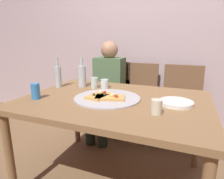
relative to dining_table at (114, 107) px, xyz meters
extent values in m
plane|color=brown|center=(0.00, 0.00, -0.67)|extent=(8.00, 8.00, 0.00)
cube|color=#B29EA3|center=(0.00, 1.23, 0.63)|extent=(6.00, 0.10, 2.60)
cube|color=olive|center=(0.00, 0.00, 0.05)|extent=(1.42, 1.05, 0.04)
cylinder|color=olive|center=(-0.65, -0.46, -0.32)|extent=(0.06, 0.06, 0.70)
cylinder|color=olive|center=(-0.65, 0.46, -0.32)|extent=(0.06, 0.06, 0.70)
cylinder|color=olive|center=(0.65, 0.46, -0.32)|extent=(0.06, 0.06, 0.70)
cylinder|color=#ADADB2|center=(-0.05, -0.03, 0.08)|extent=(0.51, 0.51, 0.01)
cube|color=tan|center=(-0.12, -0.04, 0.09)|extent=(0.16, 0.24, 0.02)
sphere|color=#EAD184|center=(-0.11, -0.02, 0.11)|extent=(0.04, 0.04, 0.04)
sphere|color=#2D381E|center=(-0.14, -0.07, 0.11)|extent=(0.02, 0.02, 0.02)
sphere|color=#B22D23|center=(-0.09, 0.01, 0.11)|extent=(0.03, 0.03, 0.03)
cube|color=tan|center=(-0.02, -0.05, 0.09)|extent=(0.25, 0.19, 0.02)
sphere|color=#EAD184|center=(0.00, -0.05, 0.11)|extent=(0.04, 0.04, 0.04)
sphere|color=#2D381E|center=(-0.06, -0.05, 0.11)|extent=(0.02, 0.02, 0.02)
sphere|color=#B22D23|center=(0.04, -0.06, 0.11)|extent=(0.03, 0.03, 0.03)
cylinder|color=#B2BCC1|center=(-0.64, 0.15, 0.17)|extent=(0.06, 0.06, 0.20)
cylinder|color=#B2BCC1|center=(-0.64, 0.15, 0.32)|extent=(0.02, 0.02, 0.09)
cylinder|color=#B2BCC1|center=(-0.43, 0.25, 0.17)|extent=(0.07, 0.07, 0.20)
cylinder|color=#B2BCC1|center=(-0.43, 0.25, 0.32)|extent=(0.03, 0.03, 0.08)
cylinder|color=beige|center=(0.36, -0.20, 0.12)|extent=(0.07, 0.07, 0.09)
cylinder|color=silver|center=(-0.21, 0.28, 0.12)|extent=(0.07, 0.07, 0.08)
cylinder|color=#B7C6BC|center=(-0.30, 0.25, 0.12)|extent=(0.07, 0.07, 0.10)
cylinder|color=#337AC1|center=(-0.56, -0.23, 0.13)|extent=(0.07, 0.07, 0.12)
cylinder|color=white|center=(0.46, 0.03, 0.09)|extent=(0.24, 0.24, 0.03)
cube|color=#B7B7BC|center=(-0.54, 0.38, 0.08)|extent=(0.13, 0.20, 0.01)
cube|color=brown|center=(-0.40, 0.84, -0.22)|extent=(0.44, 0.44, 0.05)
cube|color=brown|center=(-0.40, 1.04, 0.01)|extent=(0.44, 0.04, 0.45)
cylinder|color=brown|center=(-0.21, 0.65, -0.45)|extent=(0.04, 0.04, 0.42)
cylinder|color=brown|center=(-0.59, 0.65, -0.45)|extent=(0.04, 0.04, 0.42)
cylinder|color=brown|center=(-0.21, 1.03, -0.45)|extent=(0.04, 0.04, 0.42)
cylinder|color=brown|center=(-0.59, 1.03, -0.45)|extent=(0.04, 0.04, 0.42)
cube|color=brown|center=(-0.05, 0.84, -0.22)|extent=(0.44, 0.44, 0.05)
cube|color=brown|center=(-0.05, 1.04, 0.01)|extent=(0.44, 0.04, 0.45)
cylinder|color=brown|center=(0.14, 0.65, -0.45)|extent=(0.04, 0.04, 0.42)
cylinder|color=brown|center=(-0.24, 0.65, -0.45)|extent=(0.04, 0.04, 0.42)
cylinder|color=brown|center=(0.14, 1.03, -0.45)|extent=(0.04, 0.04, 0.42)
cylinder|color=brown|center=(-0.24, 1.03, -0.45)|extent=(0.04, 0.04, 0.42)
cube|color=brown|center=(0.47, 0.84, -0.22)|extent=(0.44, 0.44, 0.05)
cube|color=brown|center=(0.47, 1.04, 0.01)|extent=(0.44, 0.04, 0.45)
cylinder|color=brown|center=(0.66, 0.65, -0.45)|extent=(0.04, 0.04, 0.42)
cylinder|color=brown|center=(0.28, 0.65, -0.45)|extent=(0.04, 0.04, 0.42)
cylinder|color=brown|center=(0.66, 1.03, -0.45)|extent=(0.04, 0.04, 0.42)
cylinder|color=brown|center=(0.28, 1.03, -0.45)|extent=(0.04, 0.04, 0.42)
cube|color=#4C6B47|center=(-0.40, 0.86, 0.04)|extent=(0.36, 0.22, 0.52)
sphere|color=#A87A5B|center=(-0.40, 0.86, 0.40)|extent=(0.21, 0.21, 0.21)
cylinder|color=black|center=(-0.32, 0.66, -0.22)|extent=(0.12, 0.40, 0.12)
cylinder|color=black|center=(-0.48, 0.66, -0.22)|extent=(0.12, 0.40, 0.12)
cylinder|color=black|center=(-0.32, 0.46, -0.44)|extent=(0.11, 0.11, 0.45)
cylinder|color=black|center=(-0.48, 0.46, -0.44)|extent=(0.11, 0.11, 0.45)
camera|label=1|loc=(0.52, -1.35, 0.52)|focal=31.16mm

